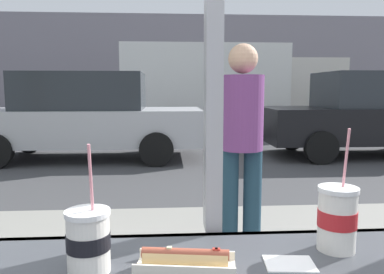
{
  "coord_description": "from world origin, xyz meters",
  "views": [
    {
      "loc": [
        -0.14,
        -1.04,
        1.43
      ],
      "look_at": [
        0.13,
        2.95,
        0.92
      ],
      "focal_mm": 35.49,
      "sensor_mm": 36.0,
      "label": 1
    }
  ],
  "objects_px": {
    "parked_car_black": "(372,114)",
    "box_truck": "(227,86)",
    "soda_cup_left": "(337,218)",
    "parked_car_silver": "(85,116)",
    "hotdog_tray_far": "(185,260)",
    "soda_cup_right": "(88,240)",
    "pedestrian": "(242,137)"
  },
  "relations": [
    {
      "from": "soda_cup_left",
      "to": "box_truck",
      "type": "relative_size",
      "value": 0.05
    },
    {
      "from": "box_truck",
      "to": "parked_car_silver",
      "type": "bearing_deg",
      "value": -130.57
    },
    {
      "from": "parked_car_silver",
      "to": "pedestrian",
      "type": "xyz_separation_m",
      "value": [
        2.23,
        -5.04,
        0.18
      ]
    },
    {
      "from": "soda_cup_right",
      "to": "box_truck",
      "type": "height_order",
      "value": "box_truck"
    },
    {
      "from": "pedestrian",
      "to": "soda_cup_left",
      "type": "bearing_deg",
      "value": -93.49
    },
    {
      "from": "parked_car_silver",
      "to": "hotdog_tray_far",
      "type": "bearing_deg",
      "value": -76.24
    },
    {
      "from": "soda_cup_left",
      "to": "parked_car_black",
      "type": "distance_m",
      "value": 7.96
    },
    {
      "from": "box_truck",
      "to": "pedestrian",
      "type": "distance_m",
      "value": 9.34
    },
    {
      "from": "hotdog_tray_far",
      "to": "soda_cup_left",
      "type": "bearing_deg",
      "value": 11.57
    },
    {
      "from": "soda_cup_right",
      "to": "hotdog_tray_far",
      "type": "height_order",
      "value": "soda_cup_right"
    },
    {
      "from": "parked_car_black",
      "to": "soda_cup_right",
      "type": "bearing_deg",
      "value": -123.2
    },
    {
      "from": "box_truck",
      "to": "pedestrian",
      "type": "xyz_separation_m",
      "value": [
        -1.35,
        -9.23,
        -0.46
      ]
    },
    {
      "from": "soda_cup_right",
      "to": "box_truck",
      "type": "xyz_separation_m",
      "value": [
        2.1,
        11.18,
        0.45
      ]
    },
    {
      "from": "box_truck",
      "to": "pedestrian",
      "type": "height_order",
      "value": "box_truck"
    },
    {
      "from": "hotdog_tray_far",
      "to": "box_truck",
      "type": "bearing_deg",
      "value": 80.48
    },
    {
      "from": "parked_car_black",
      "to": "pedestrian",
      "type": "xyz_separation_m",
      "value": [
        -3.83,
        -5.04,
        0.17
      ]
    },
    {
      "from": "soda_cup_left",
      "to": "box_truck",
      "type": "xyz_separation_m",
      "value": [
        1.47,
        11.1,
        0.44
      ]
    },
    {
      "from": "parked_car_black",
      "to": "box_truck",
      "type": "bearing_deg",
      "value": 120.55
    },
    {
      "from": "parked_car_silver",
      "to": "parked_car_black",
      "type": "bearing_deg",
      "value": 0.0
    },
    {
      "from": "parked_car_black",
      "to": "box_truck",
      "type": "xyz_separation_m",
      "value": [
        -2.47,
        4.19,
        0.64
      ]
    },
    {
      "from": "hotdog_tray_far",
      "to": "pedestrian",
      "type": "relative_size",
      "value": 0.15
    },
    {
      "from": "soda_cup_right",
      "to": "parked_car_black",
      "type": "bearing_deg",
      "value": 56.8
    },
    {
      "from": "soda_cup_left",
      "to": "pedestrian",
      "type": "xyz_separation_m",
      "value": [
        0.11,
        1.87,
        -0.03
      ]
    },
    {
      "from": "soda_cup_left",
      "to": "soda_cup_right",
      "type": "height_order",
      "value": "soda_cup_left"
    },
    {
      "from": "soda_cup_right",
      "to": "parked_car_black",
      "type": "xyz_separation_m",
      "value": [
        4.57,
        6.99,
        -0.19
      ]
    },
    {
      "from": "hotdog_tray_far",
      "to": "parked_car_silver",
      "type": "xyz_separation_m",
      "value": [
        -1.71,
        6.99,
        -0.14
      ]
    },
    {
      "from": "parked_car_black",
      "to": "box_truck",
      "type": "height_order",
      "value": "box_truck"
    },
    {
      "from": "box_truck",
      "to": "soda_cup_left",
      "type": "bearing_deg",
      "value": -97.53
    },
    {
      "from": "soda_cup_left",
      "to": "hotdog_tray_far",
      "type": "height_order",
      "value": "soda_cup_left"
    },
    {
      "from": "soda_cup_right",
      "to": "soda_cup_left",
      "type": "bearing_deg",
      "value": 7.39
    },
    {
      "from": "box_truck",
      "to": "pedestrian",
      "type": "relative_size",
      "value": 4.11
    },
    {
      "from": "parked_car_silver",
      "to": "parked_car_black",
      "type": "relative_size",
      "value": 1.03
    }
  ]
}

